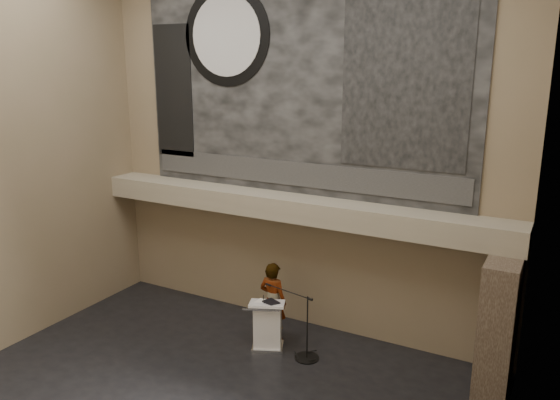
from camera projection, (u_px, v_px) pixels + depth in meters
The scene contains 17 objects.
wall_back at pixel (297, 147), 12.29m from camera, with size 10.00×0.02×8.50m, color #7B6B4E.
wall_right at pixel (518, 223), 6.57m from camera, with size 0.02×8.00×8.50m, color #7B6B4E.
soffit at pixel (288, 207), 12.27m from camera, with size 10.00×0.80×0.50m, color gray.
sprinkler_left at pixel (228, 210), 13.04m from camera, with size 0.04×0.04×0.06m, color #B2893D.
sprinkler_right at pixel (368, 232), 11.42m from camera, with size 0.04×0.04×0.06m, color #B2893D.
banner at pixel (297, 82), 11.90m from camera, with size 8.00×0.05×5.00m, color black.
banner_text_strip at pixel (295, 174), 12.38m from camera, with size 7.76×0.02×0.55m, color #303030.
banner_clock_rim at pixel (226, 35), 12.45m from camera, with size 2.30×2.30×0.02m, color black.
banner_clock_face at pixel (226, 35), 12.44m from camera, with size 1.84×1.84×0.02m, color silver.
banner_building_print at pixel (405, 79), 10.73m from camera, with size 2.60×0.02×3.60m, color black.
banner_brick_print at pixel (174, 92), 13.51m from camera, with size 1.10×0.02×3.20m, color black.
stone_pier at pixel (498, 326), 10.13m from camera, with size 0.60×1.40×2.70m, color #423328.
lectern at pixel (268, 325), 11.87m from camera, with size 0.90×0.79×1.14m.
binder at pixel (271, 302), 11.68m from camera, with size 0.32×0.26×0.04m, color black.
papers at pixel (261, 301), 11.78m from camera, with size 0.19×0.26×0.01m, color white.
speaker_person at pixel (273, 301), 12.19m from camera, with size 0.67×0.44×1.84m, color silver.
mic_stand at pixel (305, 349), 11.57m from camera, with size 1.38×0.52×1.42m.
Camera 1 is at (5.49, -6.90, 6.14)m, focal length 35.00 mm.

